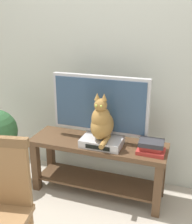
# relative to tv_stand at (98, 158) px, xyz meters

# --- Properties ---
(back_wall) EXTENTS (7.00, 0.12, 2.80)m
(back_wall) POSITION_rel_tv_stand_xyz_m (-0.02, 0.43, 1.02)
(back_wall) COLOR #B7BCB2
(back_wall) RESTS_ON ground
(tv_stand) EXTENTS (1.30, 0.41, 0.56)m
(tv_stand) POSITION_rel_tv_stand_xyz_m (0.00, 0.00, 0.00)
(tv_stand) COLOR #513823
(tv_stand) RESTS_ON ground
(tv) EXTENTS (0.91, 0.20, 0.63)m
(tv) POSITION_rel_tv_stand_xyz_m (0.00, 0.06, 0.51)
(tv) COLOR #B7B7BC
(tv) RESTS_ON tv_stand
(media_box) EXTENTS (0.37, 0.27, 0.07)m
(media_box) POSITION_rel_tv_stand_xyz_m (0.06, -0.05, 0.21)
(media_box) COLOR #BCBCC1
(media_box) RESTS_ON tv_stand
(cat) EXTENTS (0.20, 0.37, 0.44)m
(cat) POSITION_rel_tv_stand_xyz_m (0.06, -0.06, 0.41)
(cat) COLOR olive
(cat) RESTS_ON media_box
(book_stack) EXTENTS (0.24, 0.17, 0.12)m
(book_stack) POSITION_rel_tv_stand_xyz_m (0.51, -0.05, 0.23)
(book_stack) COLOR #B2332D
(book_stack) RESTS_ON tv_stand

